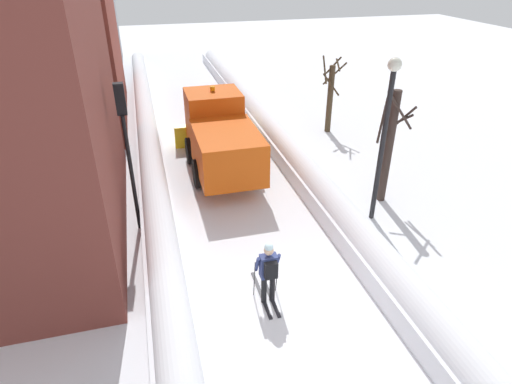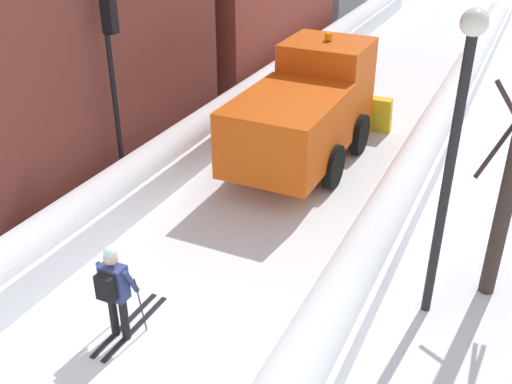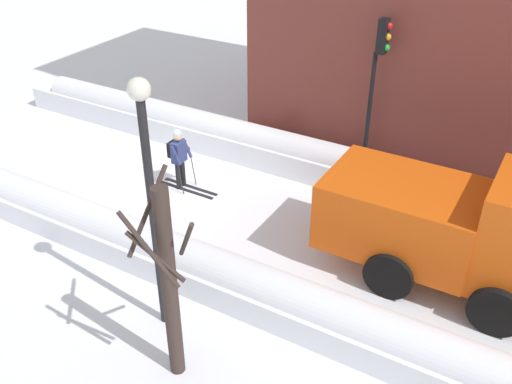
# 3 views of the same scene
# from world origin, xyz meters

# --- Properties ---
(ground_plane) EXTENTS (80.00, 80.00, 0.00)m
(ground_plane) POSITION_xyz_m (0.00, 10.00, 0.00)
(ground_plane) COLOR white
(snowbank_left) EXTENTS (1.10, 36.00, 1.19)m
(snowbank_left) POSITION_xyz_m (-2.83, 10.00, 0.55)
(snowbank_left) COLOR white
(snowbank_left) RESTS_ON ground
(snowbank_right) EXTENTS (1.10, 36.00, 1.08)m
(snowbank_right) POSITION_xyz_m (2.83, 10.00, 0.48)
(snowbank_right) COLOR white
(snowbank_right) RESTS_ON ground
(plow_truck) EXTENTS (3.20, 5.98, 3.12)m
(plow_truck) POSITION_xyz_m (-0.07, 7.89, 1.48)
(plow_truck) COLOR #DB510F
(plow_truck) RESTS_ON ground
(skier) EXTENTS (0.62, 1.80, 1.81)m
(skier) POSITION_xyz_m (-0.38, 0.12, 1.00)
(skier) COLOR black
(skier) RESTS_ON ground
(traffic_light_pole) EXTENTS (0.28, 0.42, 4.69)m
(traffic_light_pole) POSITION_xyz_m (-3.45, 4.54, 3.28)
(traffic_light_pole) COLOR black
(traffic_light_pole) RESTS_ON ground
(street_lamp) EXTENTS (0.40, 0.40, 5.28)m
(street_lamp) POSITION_xyz_m (4.13, 3.05, 3.34)
(street_lamp) COLOR black
(street_lamp) RESTS_ON ground
(bare_tree_near) EXTENTS (1.08, 1.24, 4.11)m
(bare_tree_near) POSITION_xyz_m (5.05, 4.07, 2.12)
(bare_tree_near) COLOR #392C26
(bare_tree_near) RESTS_ON ground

